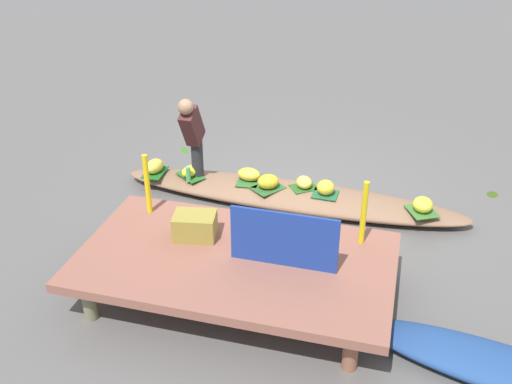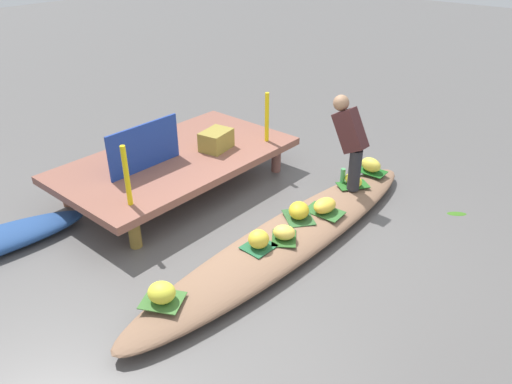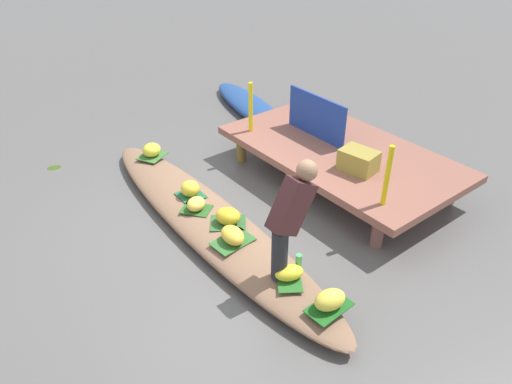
{
  "view_description": "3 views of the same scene",
  "coord_description": "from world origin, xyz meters",
  "px_view_note": "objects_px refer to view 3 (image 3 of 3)",
  "views": [
    {
      "loc": [
        -1.35,
        6.71,
        3.92
      ],
      "look_at": [
        0.32,
        0.54,
        0.4
      ],
      "focal_mm": 41.23,
      "sensor_mm": 36.0,
      "label": 1
    },
    {
      "loc": [
        -3.74,
        -2.73,
        3.28
      ],
      "look_at": [
        0.18,
        0.65,
        0.4
      ],
      "focal_mm": 34.36,
      "sensor_mm": 36.0,
      "label": 2
    },
    {
      "loc": [
        3.97,
        -2.42,
        3.48
      ],
      "look_at": [
        0.35,
        0.43,
        0.54
      ],
      "focal_mm": 33.97,
      "sensor_mm": 36.0,
      "label": 3
    }
  ],
  "objects_px": {
    "banana_bunch_1": "(330,300)",
    "produce_crate": "(359,161)",
    "banana_bunch_6": "(233,235)",
    "water_bottle": "(299,263)",
    "banana_bunch_2": "(190,189)",
    "vendor_person": "(290,215)",
    "banana_bunch_3": "(289,273)",
    "vendor_boat": "(209,222)",
    "moored_boat": "(251,106)",
    "banana_bunch_4": "(152,150)",
    "market_banner": "(316,116)",
    "banana_bunch_0": "(196,204)",
    "banana_bunch_5": "(228,216)"
  },
  "relations": [
    {
      "from": "banana_bunch_1",
      "to": "produce_crate",
      "type": "relative_size",
      "value": 0.69
    },
    {
      "from": "banana_bunch_6",
      "to": "water_bottle",
      "type": "bearing_deg",
      "value": 17.09
    },
    {
      "from": "banana_bunch_2",
      "to": "vendor_person",
      "type": "relative_size",
      "value": 0.19
    },
    {
      "from": "banana_bunch_3",
      "to": "water_bottle",
      "type": "relative_size",
      "value": 1.4
    },
    {
      "from": "vendor_boat",
      "to": "banana_bunch_2",
      "type": "xyz_separation_m",
      "value": [
        -0.48,
        0.05,
        0.21
      ]
    },
    {
      "from": "moored_boat",
      "to": "banana_bunch_1",
      "type": "distance_m",
      "value": 5.06
    },
    {
      "from": "banana_bunch_2",
      "to": "water_bottle",
      "type": "distance_m",
      "value": 1.85
    },
    {
      "from": "vendor_person",
      "to": "banana_bunch_4",
      "type": "bearing_deg",
      "value": 178.26
    },
    {
      "from": "water_bottle",
      "to": "market_banner",
      "type": "relative_size",
      "value": 0.19
    },
    {
      "from": "banana_bunch_0",
      "to": "market_banner",
      "type": "relative_size",
      "value": 0.23
    },
    {
      "from": "banana_bunch_0",
      "to": "banana_bunch_6",
      "type": "xyz_separation_m",
      "value": [
        0.76,
        -0.02,
        0.01
      ]
    },
    {
      "from": "banana_bunch_4",
      "to": "moored_boat",
      "type": "bearing_deg",
      "value": 108.41
    },
    {
      "from": "vendor_boat",
      "to": "moored_boat",
      "type": "bearing_deg",
      "value": 135.96
    },
    {
      "from": "banana_bunch_5",
      "to": "banana_bunch_6",
      "type": "bearing_deg",
      "value": -27.06
    },
    {
      "from": "banana_bunch_1",
      "to": "market_banner",
      "type": "distance_m",
      "value": 3.06
    },
    {
      "from": "produce_crate",
      "to": "market_banner",
      "type": "bearing_deg",
      "value": 165.96
    },
    {
      "from": "banana_bunch_4",
      "to": "banana_bunch_1",
      "type": "bearing_deg",
      "value": -1.92
    },
    {
      "from": "vendor_boat",
      "to": "vendor_person",
      "type": "bearing_deg",
      "value": 4.94
    },
    {
      "from": "banana_bunch_0",
      "to": "banana_bunch_1",
      "type": "relative_size",
      "value": 0.8
    },
    {
      "from": "banana_bunch_2",
      "to": "banana_bunch_3",
      "type": "distance_m",
      "value": 1.87
    },
    {
      "from": "vendor_person",
      "to": "produce_crate",
      "type": "relative_size",
      "value": 2.73
    },
    {
      "from": "moored_boat",
      "to": "water_bottle",
      "type": "bearing_deg",
      "value": -19.88
    },
    {
      "from": "vendor_boat",
      "to": "banana_bunch_1",
      "type": "xyz_separation_m",
      "value": [
        1.91,
        0.05,
        0.21
      ]
    },
    {
      "from": "banana_bunch_3",
      "to": "market_banner",
      "type": "relative_size",
      "value": 0.27
    },
    {
      "from": "banana_bunch_0",
      "to": "banana_bunch_6",
      "type": "relative_size",
      "value": 0.77
    },
    {
      "from": "banana_bunch_2",
      "to": "market_banner",
      "type": "xyz_separation_m",
      "value": [
        0.11,
        2.0,
        0.45
      ]
    },
    {
      "from": "banana_bunch_4",
      "to": "market_banner",
      "type": "bearing_deg",
      "value": 54.7
    },
    {
      "from": "banana_bunch_0",
      "to": "produce_crate",
      "type": "bearing_deg",
      "value": 65.92
    },
    {
      "from": "vendor_boat",
      "to": "market_banner",
      "type": "height_order",
      "value": "market_banner"
    },
    {
      "from": "vendor_boat",
      "to": "banana_bunch_1",
      "type": "height_order",
      "value": "banana_bunch_1"
    },
    {
      "from": "banana_bunch_5",
      "to": "market_banner",
      "type": "distance_m",
      "value": 2.12
    },
    {
      "from": "banana_bunch_4",
      "to": "vendor_person",
      "type": "bearing_deg",
      "value": -1.74
    },
    {
      "from": "banana_bunch_0",
      "to": "banana_bunch_3",
      "type": "distance_m",
      "value": 1.57
    },
    {
      "from": "banana_bunch_2",
      "to": "banana_bunch_5",
      "type": "relative_size",
      "value": 0.81
    },
    {
      "from": "moored_boat",
      "to": "vendor_person",
      "type": "height_order",
      "value": "vendor_person"
    },
    {
      "from": "banana_bunch_2",
      "to": "banana_bunch_3",
      "type": "bearing_deg",
      "value": -1.08
    },
    {
      "from": "vendor_boat",
      "to": "banana_bunch_6",
      "type": "xyz_separation_m",
      "value": [
        0.59,
        -0.08,
        0.2
      ]
    },
    {
      "from": "banana_bunch_5",
      "to": "vendor_boat",
      "type": "bearing_deg",
      "value": -164.24
    },
    {
      "from": "moored_boat",
      "to": "banana_bunch_3",
      "type": "distance_m",
      "value": 4.64
    },
    {
      "from": "vendor_boat",
      "to": "banana_bunch_6",
      "type": "height_order",
      "value": "banana_bunch_6"
    },
    {
      "from": "banana_bunch_5",
      "to": "produce_crate",
      "type": "height_order",
      "value": "produce_crate"
    },
    {
      "from": "moored_boat",
      "to": "banana_bunch_6",
      "type": "bearing_deg",
      "value": -28.63
    },
    {
      "from": "banana_bunch_5",
      "to": "water_bottle",
      "type": "relative_size",
      "value": 1.4
    },
    {
      "from": "banana_bunch_3",
      "to": "water_bottle",
      "type": "bearing_deg",
      "value": 100.69
    },
    {
      "from": "banana_bunch_4",
      "to": "banana_bunch_5",
      "type": "xyz_separation_m",
      "value": [
        1.98,
        -0.09,
        0.0
      ]
    },
    {
      "from": "banana_bunch_1",
      "to": "banana_bunch_3",
      "type": "bearing_deg",
      "value": -176.33
    },
    {
      "from": "banana_bunch_6",
      "to": "produce_crate",
      "type": "bearing_deg",
      "value": 87.98
    },
    {
      "from": "banana_bunch_3",
      "to": "vendor_person",
      "type": "distance_m",
      "value": 0.62
    },
    {
      "from": "water_bottle",
      "to": "produce_crate",
      "type": "height_order",
      "value": "produce_crate"
    },
    {
      "from": "banana_bunch_2",
      "to": "water_bottle",
      "type": "relative_size",
      "value": 1.13
    }
  ]
}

